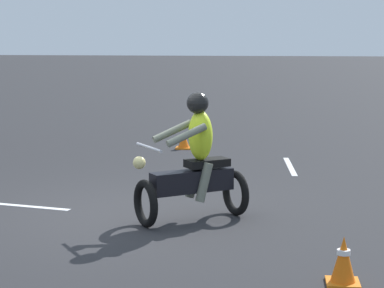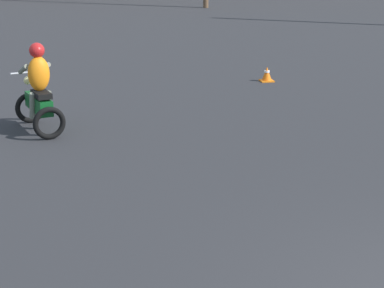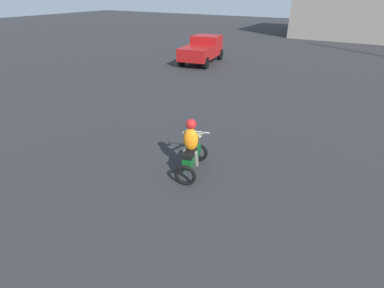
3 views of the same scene
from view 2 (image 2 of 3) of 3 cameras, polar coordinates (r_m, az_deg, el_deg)
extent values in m
torus|color=black|center=(14.77, -12.21, 2.73)|extent=(0.61, 0.25, 0.60)
torus|color=black|center=(13.55, -10.82, 1.57)|extent=(0.61, 0.25, 0.60)
cube|color=#0F4C1E|center=(14.11, -11.59, 3.04)|extent=(0.52, 1.12, 0.28)
cube|color=black|center=(13.85, -11.40, 3.74)|extent=(0.40, 0.61, 0.10)
cylinder|color=silver|center=(14.58, -12.32, 5.36)|extent=(0.69, 0.22, 0.04)
sphere|color=#F2E08C|center=(14.74, -12.41, 4.76)|extent=(0.20, 0.20, 0.16)
ellipsoid|color=orange|center=(13.87, -11.60, 5.27)|extent=(0.46, 0.37, 0.64)
cylinder|color=slate|center=(14.20, -11.15, 5.75)|extent=(0.23, 0.55, 0.27)
cylinder|color=slate|center=(14.10, -12.72, 5.58)|extent=(0.23, 0.55, 0.27)
cylinder|color=slate|center=(14.05, -10.93, 3.02)|extent=(0.18, 0.27, 0.51)
cylinder|color=slate|center=(13.98, -12.04, 2.89)|extent=(0.18, 0.27, 0.51)
sphere|color=red|center=(13.84, -11.74, 7.00)|extent=(0.34, 0.34, 0.28)
cube|color=orange|center=(18.42, 5.71, 4.82)|extent=(0.32, 0.32, 0.03)
cone|color=orange|center=(18.39, 5.73, 5.37)|extent=(0.24, 0.24, 0.33)
cylinder|color=white|center=(18.38, 5.73, 5.52)|extent=(0.13, 0.13, 0.05)
camera|label=1|loc=(6.85, -63.08, -3.61)|focal=70.00mm
camera|label=3|loc=(8.42, 14.98, 22.18)|focal=28.00mm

